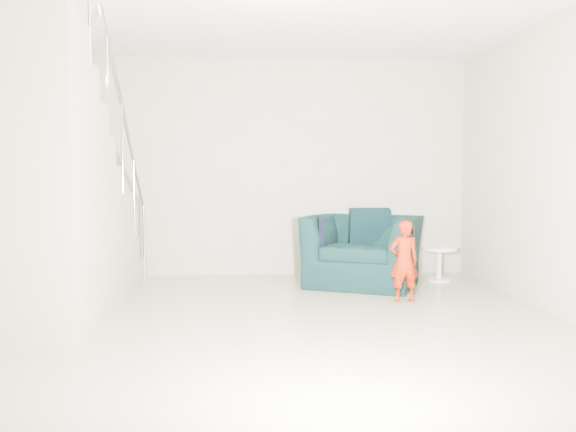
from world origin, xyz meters
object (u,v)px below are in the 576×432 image
Objects in this scene: side_table at (439,258)px; staircase at (48,211)px; armchair at (363,251)px; toddler at (404,261)px.

side_table is 0.11× the size of staircase.
side_table is 4.36m from staircase.
armchair is 0.34× the size of staircase.
armchair is 3.41m from staircase.
toddler reaches higher than side_table.
side_table is (0.95, 0.18, -0.12)m from armchair.
staircase is at bearing 3.52° from toddler.
toddler is (0.23, -0.92, 0.01)m from armchair.
side_table is at bearing 21.38° from staircase.
armchair is 0.95m from toddler.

